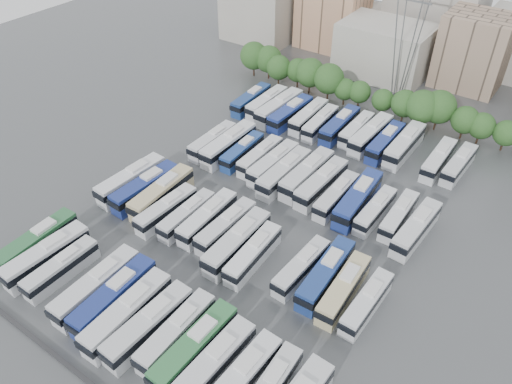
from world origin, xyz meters
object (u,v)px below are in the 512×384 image
Objects in this scene: bus_r1_s0 at (131,180)px; bus_r2_s8 at (321,183)px; bus_r1_s7 at (237,242)px; bus_r2_s10 at (358,199)px; bus_r2_s12 at (399,215)px; bus_r2_s11 at (375,211)px; electricity_pylon at (412,14)px; bus_r1_s13 at (367,303)px; bus_r3_s2 at (279,107)px; bus_r3_s10 at (404,145)px; bus_r0_s0 at (38,242)px; bus_r3_s5 at (320,123)px; bus_r0_s11 at (240,380)px; bus_r0_s9 at (195,347)px; bus_r3_s4 at (309,116)px; bus_r1_s2 at (162,193)px; bus_r0_s7 at (149,325)px; bus_r3_s8 at (371,134)px; bus_r3_s1 at (267,103)px; bus_r1_s11 at (326,274)px; bus_r3_s0 at (251,100)px; bus_r3_s9 at (385,142)px; bus_r0_s6 at (128,313)px; bus_r0_s5 at (114,297)px; bus_r0_s10 at (213,365)px; bus_r3_s6 at (340,125)px; bus_r3_s3 at (290,113)px; bus_r1_s1 at (145,188)px; bus_r3_s13 at (459,164)px; bus_r1_s6 at (226,226)px; bus_r2_s13 at (416,228)px; bus_r1_s8 at (253,254)px; bus_r2_s5 at (273,163)px; bus_r1_s4 at (187,215)px; bus_r0_s2 at (61,268)px; bus_r0_s4 at (97,286)px; bus_r2_s6 at (284,173)px; bus_r3_s12 at (438,160)px; bus_r2_s4 at (260,156)px; bus_r3_s7 at (356,129)px; bus_r1_s3 at (166,210)px; bus_r2_s9 at (336,196)px; bus_r2_s3 at (242,151)px.

bus_r2_s8 is (26.14, 17.45, -0.04)m from bus_r1_s0.
bus_r1_s7 is 21.12m from bus_r2_s10.
bus_r2_s11 is at bearing -164.68° from bus_r2_s12.
bus_r1_s13 is (19.54, -55.84, -16.98)m from electricity_pylon.
bus_r3_s2 is 26.30m from bus_r3_s10.
bus_r0_s0 reaches higher than bus_r3_s5.
bus_r0_s9 is at bearing -179.78° from bus_r0_s11.
bus_r2_s12 is at bearing -35.16° from bus_r3_s4.
electricity_pylon is 2.56× the size of bus_r1_s2.
bus_r3_s8 reaches higher than bus_r0_s7.
bus_r0_s11 is at bearing -58.41° from bus_r3_s1.
bus_r1_s11 reaches higher than bus_r2_s12.
bus_r2_s11 is 0.91× the size of bus_r3_s0.
bus_r3_s9 is (3.27, -0.71, -0.13)m from bus_r3_s8.
bus_r1_s13 is at bearing -74.64° from bus_r3_s10.
bus_r3_s8 is (6.58, 55.38, -0.05)m from bus_r0_s6.
bus_r0_s11 is 54.80m from bus_r3_s10.
bus_r0_s5 is 1.00× the size of bus_r1_s0.
bus_r1_s2 is at bearing -126.20° from bus_r3_s10.
bus_r3_s6 is at bearing 104.96° from bus_r0_s10.
bus_r1_s1 is at bearing -98.53° from bus_r3_s3.
bus_r1_s0 is 56.13m from bus_r3_s13.
bus_r2_s13 is (23.21, 15.84, 0.09)m from bus_r1_s6.
bus_r0_s9 reaches higher than bus_r3_s5.
bus_r0_s5 is 1.01× the size of bus_r3_s8.
bus_r2_s11 is at bearing 41.37° from bus_r0_s0.
bus_r1_s2 is 31.22m from bus_r2_s10.
bus_r1_s0 is 1.22× the size of bus_r2_s11.
bus_r1_s8 is 0.94× the size of bus_r2_s5.
bus_r1_s4 is (-10.19, -56.32, -16.95)m from electricity_pylon.
bus_r2_s13 is 23.41m from bus_r3_s9.
bus_r2_s13 is at bearing -3.09° from bus_r2_s11.
bus_r0_s6 is 0.99× the size of bus_r2_s10.
bus_r3_s8 is (3.24, 55.10, 0.02)m from bus_r0_s7.
bus_r0_s2 is 53.27m from bus_r3_s3.
bus_r0_s4 is 1.03× the size of bus_r0_s7.
bus_r0_s10 reaches higher than bus_r3_s0.
bus_r3_s12 is at bearing 44.40° from bus_r2_s6.
bus_r1_s11 is 1.07× the size of bus_r3_s4.
electricity_pylon is 41.85m from bus_r2_s4.
bus_r3_s0 is at bearing -175.02° from bus_r3_s13.
bus_r3_s13 is at bearing 4.83° from bus_r3_s2.
bus_r1_s4 is at bearing -105.27° from bus_r3_s7.
bus_r1_s1 is (-19.67, 19.00, 0.00)m from bus_r0_s7.
bus_r0_s10 reaches higher than bus_r2_s5.
bus_r3_s3 is 10.33m from bus_r3_s6.
bus_r3_s1 is at bearing 120.02° from bus_r2_s4.
bus_r1_s3 is 26.95m from bus_r2_s9.
bus_r1_s6 reaches higher than bus_r2_s3.
bus_r2_s6 is (-3.61, 17.99, -0.02)m from bus_r1_s7.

